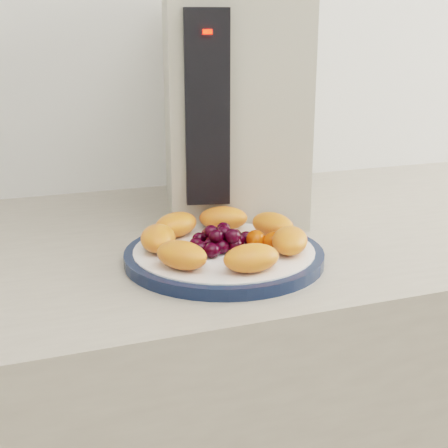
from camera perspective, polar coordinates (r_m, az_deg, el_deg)
name	(u,v)px	position (r m, az deg, el deg)	size (l,w,h in m)	color
plate_rim	(224,256)	(0.79, 0.00, -2.93)	(0.25, 0.25, 0.01)	#101C36
plate_face	(224,255)	(0.79, 0.00, -2.87)	(0.23, 0.23, 0.02)	white
appliance_body	(230,101)	(1.00, 0.57, 11.15)	(0.20, 0.28, 0.35)	#B1AB97
appliance_panel	(207,110)	(0.85, -1.55, 10.42)	(0.06, 0.02, 0.26)	black
appliance_led	(207,32)	(0.84, -1.53, 17.16)	(0.01, 0.01, 0.01)	#FF0C05
fruit_plate	(226,237)	(0.79, 0.19, -1.18)	(0.22, 0.22, 0.03)	orange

